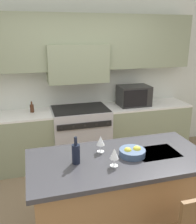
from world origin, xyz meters
name	(u,v)px	position (x,y,z in m)	size (l,w,h in m)	color
ground_plane	(110,222)	(0.00, 0.00, 0.00)	(10.00, 10.00, 0.00)	#7A664C
back_cabinetry	(76,65)	(0.00, 1.85, 1.61)	(10.00, 0.46, 2.70)	silver
back_counter	(80,135)	(0.00, 1.60, 0.46)	(3.88, 0.62, 0.91)	gray
range_stove	(81,135)	(0.00, 1.58, 0.47)	(0.93, 0.70, 0.94)	#B7B7BC
microwave	(134,96)	(0.95, 1.60, 1.08)	(0.53, 0.38, 0.34)	black
kitchen_island	(119,197)	(0.03, -0.18, 0.47)	(1.81, 0.89, 0.94)	olive
wine_bottle	(76,153)	(-0.41, -0.17, 1.04)	(0.08, 0.08, 0.27)	black
wine_glass_near	(114,154)	(-0.08, -0.32, 1.06)	(0.08, 0.08, 0.18)	white
wine_glass_far	(101,141)	(-0.12, -0.01, 1.06)	(0.08, 0.08, 0.18)	white
fruit_bowl	(132,152)	(0.16, -0.18, 0.97)	(0.26, 0.26, 0.10)	#384C6B
oil_bottle_on_counter	(32,108)	(-0.76, 1.67, 0.98)	(0.06, 0.06, 0.18)	#422314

